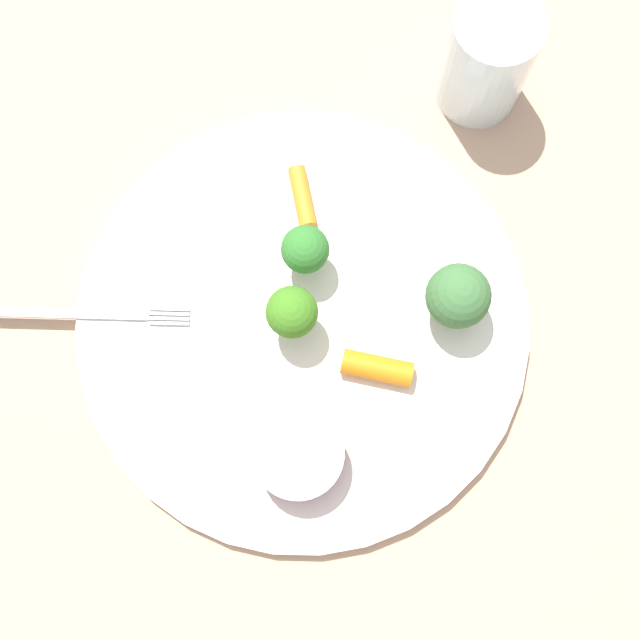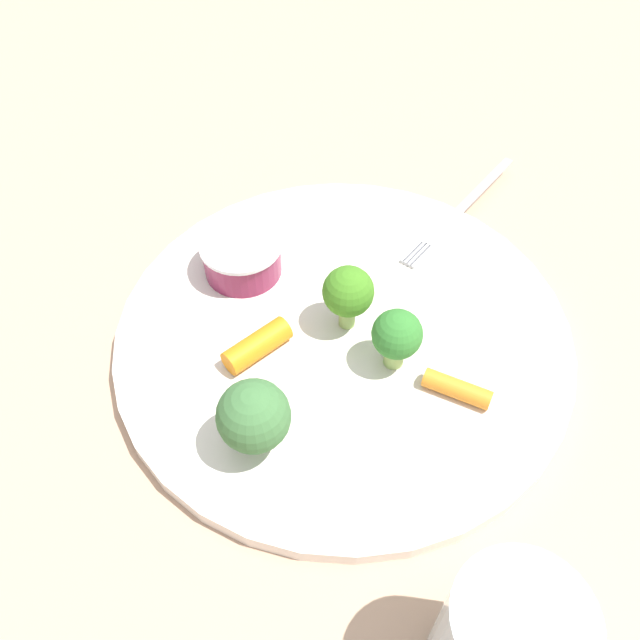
{
  "view_description": "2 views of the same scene",
  "coord_description": "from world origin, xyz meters",
  "px_view_note": "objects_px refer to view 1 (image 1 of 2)",
  "views": [
    {
      "loc": [
        -0.02,
        -0.13,
        0.6
      ],
      "look_at": [
        0.01,
        -0.01,
        0.03
      ],
      "focal_mm": 48.13,
      "sensor_mm": 36.0,
      "label": 1
    },
    {
      "loc": [
        0.27,
        0.09,
        0.38
      ],
      "look_at": [
        0.0,
        -0.02,
        0.02
      ],
      "focal_mm": 37.47,
      "sensor_mm": 36.0,
      "label": 2
    }
  ],
  "objects_px": {
    "broccoli_floret_2": "(458,296)",
    "broccoli_floret_0": "(291,308)",
    "sauce_cup": "(298,455)",
    "carrot_stick_0": "(302,197)",
    "broccoli_floret_1": "(305,250)",
    "plate": "(303,322)",
    "fork": "(79,314)",
    "drinking_glass": "(487,60)",
    "carrot_stick_1": "(377,368)"
  },
  "relations": [
    {
      "from": "broccoli_floret_2",
      "to": "carrot_stick_1",
      "type": "relative_size",
      "value": 1.13
    },
    {
      "from": "broccoli_floret_0",
      "to": "drinking_glass",
      "type": "xyz_separation_m",
      "value": [
        0.18,
        0.14,
        0.0
      ]
    },
    {
      "from": "broccoli_floret_1",
      "to": "fork",
      "type": "xyz_separation_m",
      "value": [
        -0.16,
        0.01,
        -0.03
      ]
    },
    {
      "from": "carrot_stick_0",
      "to": "drinking_glass",
      "type": "bearing_deg",
      "value": 19.57
    },
    {
      "from": "carrot_stick_1",
      "to": "carrot_stick_0",
      "type": "bearing_deg",
      "value": 96.93
    },
    {
      "from": "broccoli_floret_2",
      "to": "carrot_stick_0",
      "type": "bearing_deg",
      "value": 127.1
    },
    {
      "from": "broccoli_floret_2",
      "to": "fork",
      "type": "distance_m",
      "value": 0.26
    },
    {
      "from": "carrot_stick_0",
      "to": "sauce_cup",
      "type": "bearing_deg",
      "value": -106.09
    },
    {
      "from": "broccoli_floret_0",
      "to": "carrot_stick_1",
      "type": "bearing_deg",
      "value": -47.71
    },
    {
      "from": "broccoli_floret_2",
      "to": "broccoli_floret_0",
      "type": "bearing_deg",
      "value": 168.43
    },
    {
      "from": "broccoli_floret_0",
      "to": "carrot_stick_1",
      "type": "distance_m",
      "value": 0.07
    },
    {
      "from": "plate",
      "to": "drinking_glass",
      "type": "xyz_separation_m",
      "value": [
        0.17,
        0.14,
        0.04
      ]
    },
    {
      "from": "broccoli_floret_0",
      "to": "broccoli_floret_1",
      "type": "bearing_deg",
      "value": 61.45
    },
    {
      "from": "broccoli_floret_1",
      "to": "fork",
      "type": "distance_m",
      "value": 0.16
    },
    {
      "from": "broccoli_floret_0",
      "to": "carrot_stick_1",
      "type": "height_order",
      "value": "broccoli_floret_0"
    },
    {
      "from": "carrot_stick_0",
      "to": "fork",
      "type": "bearing_deg",
      "value": -167.06
    },
    {
      "from": "fork",
      "to": "drinking_glass",
      "type": "bearing_deg",
      "value": 16.08
    },
    {
      "from": "carrot_stick_0",
      "to": "carrot_stick_1",
      "type": "xyz_separation_m",
      "value": [
        0.02,
        -0.13,
        0.0
      ]
    },
    {
      "from": "broccoli_floret_1",
      "to": "carrot_stick_0",
      "type": "height_order",
      "value": "broccoli_floret_1"
    },
    {
      "from": "plate",
      "to": "broccoli_floret_2",
      "type": "relative_size",
      "value": 5.82
    },
    {
      "from": "sauce_cup",
      "to": "carrot_stick_1",
      "type": "bearing_deg",
      "value": 32.36
    },
    {
      "from": "broccoli_floret_1",
      "to": "broccoli_floret_2",
      "type": "height_order",
      "value": "broccoli_floret_2"
    },
    {
      "from": "broccoli_floret_1",
      "to": "fork",
      "type": "height_order",
      "value": "broccoli_floret_1"
    },
    {
      "from": "broccoli_floret_0",
      "to": "carrot_stick_0",
      "type": "relative_size",
      "value": 1.16
    },
    {
      "from": "sauce_cup",
      "to": "broccoli_floret_0",
      "type": "height_order",
      "value": "broccoli_floret_0"
    },
    {
      "from": "drinking_glass",
      "to": "sauce_cup",
      "type": "bearing_deg",
      "value": -131.28
    },
    {
      "from": "broccoli_floret_2",
      "to": "fork",
      "type": "bearing_deg",
      "value": 165.51
    },
    {
      "from": "fork",
      "to": "carrot_stick_1",
      "type": "bearing_deg",
      "value": -26.36
    },
    {
      "from": "broccoli_floret_1",
      "to": "broccoli_floret_2",
      "type": "bearing_deg",
      "value": -33.64
    },
    {
      "from": "carrot_stick_0",
      "to": "drinking_glass",
      "type": "height_order",
      "value": "drinking_glass"
    },
    {
      "from": "carrot_stick_0",
      "to": "drinking_glass",
      "type": "xyz_separation_m",
      "value": [
        0.15,
        0.05,
        0.03
      ]
    },
    {
      "from": "drinking_glass",
      "to": "plate",
      "type": "bearing_deg",
      "value": -141.32
    },
    {
      "from": "broccoli_floret_0",
      "to": "sauce_cup",
      "type": "bearing_deg",
      "value": -102.43
    },
    {
      "from": "plate",
      "to": "fork",
      "type": "distance_m",
      "value": 0.16
    },
    {
      "from": "plate",
      "to": "drinking_glass",
      "type": "distance_m",
      "value": 0.23
    },
    {
      "from": "broccoli_floret_2",
      "to": "carrot_stick_0",
      "type": "relative_size",
      "value": 1.23
    },
    {
      "from": "sauce_cup",
      "to": "carrot_stick_0",
      "type": "relative_size",
      "value": 1.36
    },
    {
      "from": "plate",
      "to": "broccoli_floret_2",
      "type": "xyz_separation_m",
      "value": [
        0.1,
        -0.02,
        0.04
      ]
    },
    {
      "from": "drinking_glass",
      "to": "carrot_stick_1",
      "type": "bearing_deg",
      "value": -125.72
    },
    {
      "from": "sauce_cup",
      "to": "broccoli_floret_1",
      "type": "distance_m",
      "value": 0.14
    },
    {
      "from": "broccoli_floret_1",
      "to": "plate",
      "type": "bearing_deg",
      "value": -108.53
    },
    {
      "from": "plate",
      "to": "broccoli_floret_1",
      "type": "xyz_separation_m",
      "value": [
        0.01,
        0.04,
        0.03
      ]
    },
    {
      "from": "fork",
      "to": "plate",
      "type": "bearing_deg",
      "value": -17.18
    },
    {
      "from": "broccoli_floret_0",
      "to": "fork",
      "type": "xyz_separation_m",
      "value": [
        -0.14,
        0.04,
        -0.03
      ]
    },
    {
      "from": "sauce_cup",
      "to": "fork",
      "type": "bearing_deg",
      "value": 131.92
    },
    {
      "from": "carrot_stick_0",
      "to": "fork",
      "type": "relative_size",
      "value": 0.28
    },
    {
      "from": "sauce_cup",
      "to": "carrot_stick_1",
      "type": "xyz_separation_m",
      "value": [
        0.07,
        0.04,
        -0.01
      ]
    },
    {
      "from": "plate",
      "to": "broccoli_floret_2",
      "type": "bearing_deg",
      "value": -10.45
    },
    {
      "from": "sauce_cup",
      "to": "drinking_glass",
      "type": "xyz_separation_m",
      "value": [
        0.2,
        0.23,
        0.02
      ]
    },
    {
      "from": "plate",
      "to": "drinking_glass",
      "type": "bearing_deg",
      "value": 38.68
    }
  ]
}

